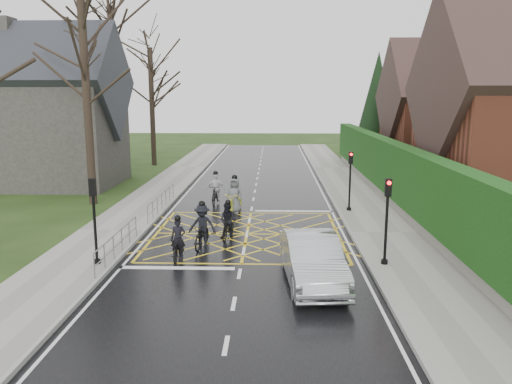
# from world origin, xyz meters

# --- Properties ---
(ground) EXTENTS (120.00, 120.00, 0.00)m
(ground) POSITION_xyz_m (0.00, 0.00, 0.00)
(ground) COLOR black
(ground) RESTS_ON ground
(road) EXTENTS (9.00, 80.00, 0.01)m
(road) POSITION_xyz_m (0.00, 0.00, 0.01)
(road) COLOR black
(road) RESTS_ON ground
(sidewalk_right) EXTENTS (3.00, 80.00, 0.15)m
(sidewalk_right) POSITION_xyz_m (6.00, 0.00, 0.07)
(sidewalk_right) COLOR gray
(sidewalk_right) RESTS_ON ground
(sidewalk_left) EXTENTS (3.00, 80.00, 0.15)m
(sidewalk_left) POSITION_xyz_m (-6.00, 0.00, 0.07)
(sidewalk_left) COLOR gray
(sidewalk_left) RESTS_ON ground
(stone_wall) EXTENTS (0.50, 38.00, 0.70)m
(stone_wall) POSITION_xyz_m (7.75, 6.00, 0.35)
(stone_wall) COLOR slate
(stone_wall) RESTS_ON ground
(hedge) EXTENTS (0.90, 38.00, 2.80)m
(hedge) POSITION_xyz_m (7.75, 6.00, 2.10)
(hedge) COLOR #0F360E
(hedge) RESTS_ON stone_wall
(house_far) EXTENTS (9.80, 8.80, 10.30)m
(house_far) POSITION_xyz_m (14.75, 18.00, 4.36)
(house_far) COLOR brown
(house_far) RESTS_ON ground
(conifer) EXTENTS (4.60, 4.60, 10.00)m
(conifer) POSITION_xyz_m (10.75, 26.00, 4.99)
(conifer) COLOR black
(conifer) RESTS_ON ground
(church) EXTENTS (8.80, 7.80, 11.00)m
(church) POSITION_xyz_m (-13.54, 12.00, 4.93)
(church) COLOR #2D2B28
(church) RESTS_ON ground
(tree_near) EXTENTS (9.24, 9.24, 11.44)m
(tree_near) POSITION_xyz_m (-9.00, 6.00, 7.91)
(tree_near) COLOR black
(tree_near) RESTS_ON ground
(tree_mid) EXTENTS (10.08, 10.08, 12.48)m
(tree_mid) POSITION_xyz_m (-10.00, 14.00, 8.63)
(tree_mid) COLOR black
(tree_mid) RESTS_ON ground
(tree_far) EXTENTS (8.40, 8.40, 10.40)m
(tree_far) POSITION_xyz_m (-9.30, 22.00, 7.19)
(tree_far) COLOR black
(tree_far) RESTS_ON ground
(railing_south) EXTENTS (0.05, 5.04, 1.03)m
(railing_south) POSITION_xyz_m (-4.65, -3.50, 0.78)
(railing_south) COLOR slate
(railing_south) RESTS_ON ground
(railing_north) EXTENTS (0.05, 6.04, 1.03)m
(railing_north) POSITION_xyz_m (-4.65, 4.00, 0.79)
(railing_north) COLOR slate
(railing_north) RESTS_ON ground
(traffic_light_ne) EXTENTS (0.24, 0.31, 3.21)m
(traffic_light_ne) POSITION_xyz_m (5.10, 4.20, 1.66)
(traffic_light_ne) COLOR black
(traffic_light_ne) RESTS_ON ground
(traffic_light_se) EXTENTS (0.24, 0.31, 3.21)m
(traffic_light_se) POSITION_xyz_m (5.10, -4.20, 1.66)
(traffic_light_se) COLOR black
(traffic_light_se) RESTS_ON ground
(traffic_light_sw) EXTENTS (0.24, 0.31, 3.21)m
(traffic_light_sw) POSITION_xyz_m (-5.10, -4.50, 1.66)
(traffic_light_sw) COLOR black
(traffic_light_sw) RESTS_ON ground
(cyclist_rear) EXTENTS (0.65, 1.74, 1.67)m
(cyclist_rear) POSITION_xyz_m (-2.39, -3.48, 0.54)
(cyclist_rear) COLOR black
(cyclist_rear) RESTS_ON ground
(cyclist_back) EXTENTS (0.86, 1.76, 1.71)m
(cyclist_back) POSITION_xyz_m (-0.76, -0.78, 0.64)
(cyclist_back) COLOR black
(cyclist_back) RESTS_ON ground
(cyclist_mid) EXTENTS (1.19, 2.02, 1.90)m
(cyclist_mid) POSITION_xyz_m (-1.70, -1.93, 0.69)
(cyclist_mid) COLOR black
(cyclist_mid) RESTS_ON ground
(cyclist_front) EXTENTS (1.06, 1.94, 1.90)m
(cyclist_front) POSITION_xyz_m (-2.06, 6.08, 0.70)
(cyclist_front) COLOR black
(cyclist_front) RESTS_ON ground
(cyclist_lead) EXTENTS (1.22, 2.20, 2.02)m
(cyclist_lead) POSITION_xyz_m (-0.83, 3.93, 0.70)
(cyclist_lead) COLOR #CED119
(cyclist_lead) RESTS_ON ground
(car) EXTENTS (2.09, 4.94, 1.59)m
(car) POSITION_xyz_m (2.42, -5.73, 0.79)
(car) COLOR #B6BABE
(car) RESTS_ON ground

